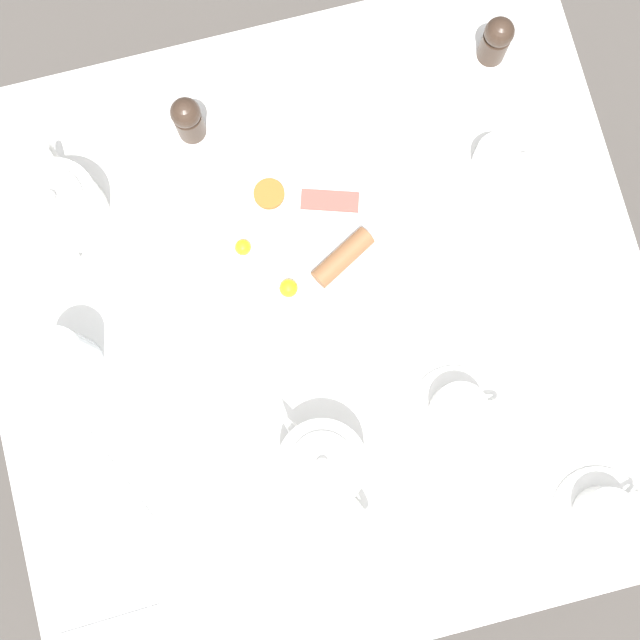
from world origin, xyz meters
name	(u,v)px	position (x,y,z in m)	size (l,w,h in m)	color
ground_plane	(320,368)	(0.00, 0.00, 0.00)	(8.00, 8.00, 0.00)	#4C4742
table	(320,328)	(0.00, 0.00, 0.65)	(1.01, 0.98, 0.72)	white
breakfast_plate	(297,242)	(0.00, 0.13, 0.73)	(0.31, 0.31, 0.04)	white
teapot_near	(61,206)	(-0.33, 0.26, 0.77)	(0.13, 0.21, 0.12)	white
teapot_far	(323,464)	(-0.05, -0.21, 0.77)	(0.13, 0.19, 0.12)	white
teacup_with_saucer_left	(458,411)	(0.16, -0.18, 0.75)	(0.14, 0.14, 0.06)	white
teacup_with_saucer_right	(604,514)	(0.33, -0.38, 0.75)	(0.14, 0.14, 0.06)	white
water_glass_tall	(67,358)	(-0.37, 0.03, 0.79)	(0.08, 0.08, 0.13)	white
creamer_jug	(496,158)	(0.32, 0.17, 0.75)	(0.09, 0.07, 0.06)	white
pepper_grinder	(188,119)	(-0.12, 0.34, 0.77)	(0.05, 0.05, 0.10)	#38281E
salt_grinder	(496,40)	(0.37, 0.35, 0.77)	(0.05, 0.05, 0.10)	#38281E
fork_by_plate	(575,361)	(0.36, -0.15, 0.72)	(0.16, 0.11, 0.00)	silver
knife_by_plate	(115,473)	(-0.35, -0.14, 0.72)	(0.10, 0.21, 0.00)	silver
spoon_for_tea	(111,624)	(-0.40, -0.35, 0.72)	(0.15, 0.02, 0.00)	silver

